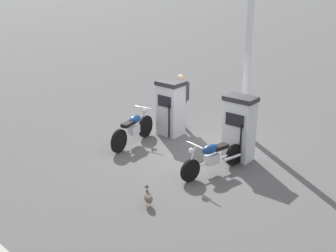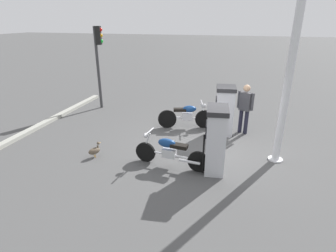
# 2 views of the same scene
# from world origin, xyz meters

# --- Properties ---
(ground_plane) EXTENTS (120.00, 120.00, 0.00)m
(ground_plane) POSITION_xyz_m (0.00, 0.00, 0.00)
(ground_plane) COLOR #4C4C4C
(fuel_pump_near) EXTENTS (0.70, 0.81, 1.64)m
(fuel_pump_near) POSITION_xyz_m (-0.55, -1.26, 0.83)
(fuel_pump_near) COLOR silver
(fuel_pump_near) RESTS_ON ground
(fuel_pump_far) EXTENTS (0.61, 0.87, 1.71)m
(fuel_pump_far) POSITION_xyz_m (-0.55, 1.27, 0.87)
(fuel_pump_far) COLOR silver
(fuel_pump_far) RESTS_ON ground
(motorcycle_near_pump) EXTENTS (1.93, 0.73, 0.97)m
(motorcycle_near_pump) POSITION_xyz_m (0.76, -1.43, 0.46)
(motorcycle_near_pump) COLOR black
(motorcycle_near_pump) RESTS_ON ground
(motorcycle_far_pump) EXTENTS (2.05, 0.57, 0.92)m
(motorcycle_far_pump) POSITION_xyz_m (0.60, 1.37, 0.44)
(motorcycle_far_pump) COLOR black
(motorcycle_far_pump) RESTS_ON ground
(attendant_person) EXTENTS (0.56, 0.33, 1.68)m
(attendant_person) POSITION_xyz_m (-1.19, -1.49, 0.97)
(attendant_person) COLOR #1E1E2D
(attendant_person) RESTS_ON ground
(wandering_duck) EXTENTS (0.32, 0.41, 0.43)m
(wandering_duck) POSITION_xyz_m (2.78, 1.48, 0.21)
(wandering_duck) COLOR brown
(wandering_duck) RESTS_ON ground
(canopy_support_pole) EXTENTS (0.40, 0.40, 4.13)m
(canopy_support_pole) POSITION_xyz_m (-2.14, 0.24, 1.99)
(canopy_support_pole) COLOR silver
(canopy_support_pole) RESTS_ON ground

